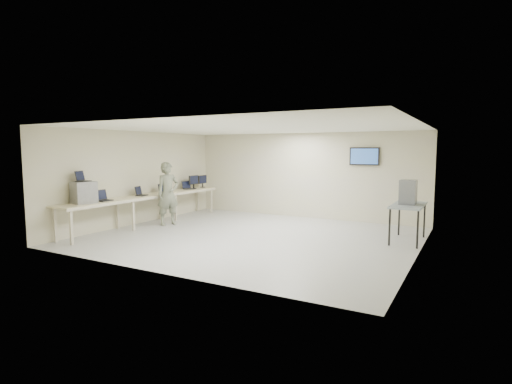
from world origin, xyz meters
The scene contains 13 objects.
room centered at (0.03, 0.06, 1.41)m, with size 8.01×7.01×2.81m.
workbench centered at (-3.59, 0.00, 0.83)m, with size 0.76×6.00×0.90m.
equipment_box centered at (-3.65, -2.19, 1.17)m, with size 0.46×0.53×0.55m, color gray.
laptop_on_box centered at (-3.70, -2.19, 1.52)m, with size 0.37×0.40×0.27m.
laptop_0 centered at (-3.61, -1.63, 0.98)m, with size 0.32×0.39×0.29m.
laptop_1 centered at (-3.64, -0.26, 0.97)m, with size 0.38×0.41×0.28m.
laptop_2 centered at (-3.60, 0.75, 0.97)m, with size 0.38×0.41×0.28m.
laptop_3 centered at (-3.65, 1.98, 0.97)m, with size 0.40×0.42×0.28m.
monitor_near centered at (-3.60, 2.23, 1.18)m, with size 0.21×0.47×0.46m.
monitor_far centered at (-3.60, 2.75, 1.16)m, with size 0.20×0.44×0.44m.
soldier centered at (-3.03, 0.25, 0.94)m, with size 0.69×0.45×1.89m, color #636E4F.
side_table centered at (3.60, 1.39, 0.85)m, with size 0.72×1.53×0.92m.
storage_bins centered at (3.58, 1.39, 1.22)m, with size 0.38×0.42×0.60m.
Camera 1 is at (4.98, -8.86, 2.24)m, focal length 28.00 mm.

